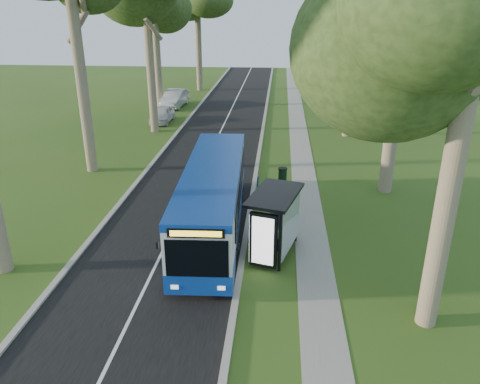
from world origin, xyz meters
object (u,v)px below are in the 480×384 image
object	(u,v)px
bus_shelter	(278,216)
litter_bin	(283,175)
bus_stop_sign	(258,191)
car_silver	(175,98)
car_white	(162,115)
bus	(213,199)

from	to	relation	value
bus_shelter	litter_bin	size ratio (longest dim) A/B	3.75
bus_stop_sign	bus_shelter	world-z (taller)	bus_shelter
bus_stop_sign	car_silver	bearing A→B (deg)	114.08
litter_bin	car_white	distance (m)	18.06
bus_shelter	bus	bearing A→B (deg)	157.32
bus_stop_sign	car_silver	distance (m)	28.07
bus	bus_shelter	xyz separation A→B (m)	(3.00, -2.35, 0.33)
bus_shelter	bus_stop_sign	bearing A→B (deg)	119.86
litter_bin	car_white	world-z (taller)	car_white
bus	car_silver	world-z (taller)	bus
litter_bin	car_silver	world-z (taller)	car_silver
bus_stop_sign	bus_shelter	size ratio (longest dim) A/B	0.64
bus	car_silver	xyz separation A→B (m)	(-7.88, 27.77, -0.77)
car_silver	car_white	bearing A→B (deg)	-83.12
bus	car_silver	distance (m)	28.88
bus_stop_sign	car_white	size ratio (longest dim) A/B	0.56
bus_stop_sign	car_silver	size ratio (longest dim) A/B	0.44
bus	bus_stop_sign	distance (m)	2.52
litter_bin	car_white	size ratio (longest dim) A/B	0.23
car_silver	litter_bin	bearing A→B (deg)	-58.20
litter_bin	car_silver	distance (m)	23.99
car_silver	bus_stop_sign	bearing A→B (deg)	-65.18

